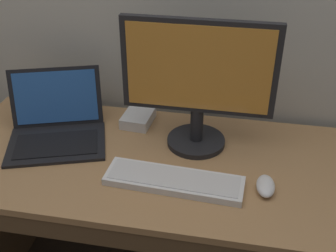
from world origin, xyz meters
TOP-DOWN VIEW (x-y plane):
  - desk at (0.00, -0.01)m, footprint 1.43×0.65m
  - laptop_black at (-0.37, 0.07)m, footprint 0.42×0.39m
  - external_monitor at (0.13, 0.11)m, footprint 0.51×0.21m
  - wired_keyboard at (0.09, -0.12)m, footprint 0.44×0.15m
  - computer_mouse at (0.38, -0.10)m, footprint 0.06×0.11m
  - external_drive_box at (-0.11, 0.22)m, footprint 0.12×0.15m

SIDE VIEW (x-z plane):
  - desk at x=0.00m, z-range 0.15..0.92m
  - wired_keyboard at x=0.09m, z-range 0.77..0.80m
  - computer_mouse at x=0.38m, z-range 0.77..0.81m
  - external_drive_box at x=-0.11m, z-range 0.77..0.81m
  - laptop_black at x=-0.37m, z-range 0.70..0.93m
  - external_monitor at x=0.13m, z-range 0.79..1.25m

